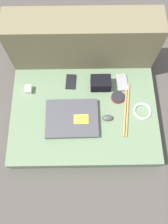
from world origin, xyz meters
TOP-DOWN VIEW (x-y plane):
  - ground_plane at (0.00, 0.00)m, footprint 8.00×8.00m
  - couch_seat at (0.00, 0.00)m, footprint 0.93×0.65m
  - couch_backrest at (0.00, 0.43)m, footprint 0.93×0.20m
  - laptop at (-0.08, -0.04)m, footprint 0.33×0.25m
  - computer_mouse at (0.15, -0.04)m, footprint 0.07×0.04m
  - speaker_puck at (0.22, 0.10)m, footprint 0.09×0.09m
  - phone_silver at (-0.09, 0.22)m, footprint 0.07×0.11m
  - phone_black at (0.26, 0.21)m, footprint 0.08×0.13m
  - camera_pouch at (0.11, 0.19)m, footprint 0.13×0.09m
  - charger_brick at (-0.36, 0.16)m, footprint 0.04×0.05m
  - cable_coil at (0.37, 0.01)m, footprint 0.12×0.12m
  - drumstick_pair at (0.27, 0.02)m, footprint 0.08×0.37m

SIDE VIEW (x-z plane):
  - ground_plane at x=0.00m, z-range 0.00..0.00m
  - couch_seat at x=0.00m, z-range 0.00..0.12m
  - phone_silver at x=-0.09m, z-range 0.12..0.14m
  - drumstick_pair at x=0.27m, z-range 0.12..0.14m
  - phone_black at x=0.26m, z-range 0.12..0.14m
  - cable_coil at x=0.37m, z-range 0.12..0.14m
  - speaker_puck at x=0.22m, z-range 0.12..0.15m
  - computer_mouse at x=0.15m, z-range 0.12..0.15m
  - laptop at x=-0.08m, z-range 0.12..0.16m
  - charger_brick at x=-0.36m, z-range 0.12..0.16m
  - camera_pouch at x=0.11m, z-range 0.12..0.21m
  - couch_backrest at x=0.00m, z-range 0.00..0.47m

